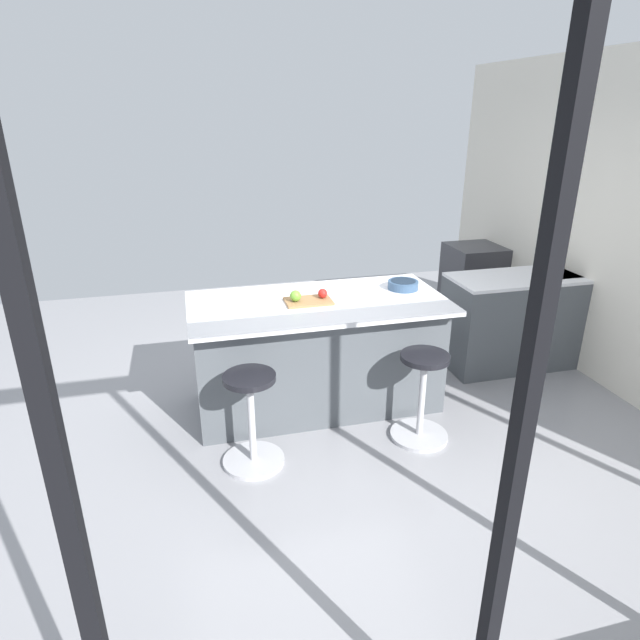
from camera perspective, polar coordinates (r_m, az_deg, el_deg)
name	(u,v)px	position (r m, az deg, el deg)	size (l,w,h in m)	color
ground_plane	(314,410)	(4.53, -0.68, -9.62)	(7.06, 7.06, 0.00)	gray
window_panel_rear	(512,489)	(1.83, 19.86, -16.69)	(5.43, 0.12, 2.85)	silver
interior_partition_left	(620,225)	(5.31, 29.44, 8.81)	(0.12, 5.23, 2.85)	silver
sink_cabinet	(539,317)	(5.63, 22.42, 0.26)	(1.85, 0.60, 1.18)	#4C5156
oven_range	(473,282)	(6.63, 16.04, 3.98)	(0.60, 0.61, 0.87)	#38383D
kitchen_island	(317,353)	(4.40, -0.31, -3.51)	(2.03, 1.00, 0.95)	#4C5156
stool_by_window	(422,399)	(4.10, 10.84, -8.34)	(0.44, 0.44, 0.70)	#B7B7BC
stool_middle	(252,422)	(3.79, -7.33, -10.84)	(0.44, 0.44, 0.70)	#B7B7BC
cutting_board	(308,301)	(4.15, -1.25, 2.04)	(0.36, 0.24, 0.02)	olive
apple_red	(323,293)	(4.17, 0.28, 2.87)	(0.07, 0.07, 0.07)	red
apple_green	(295,296)	(4.10, -2.64, 2.59)	(0.09, 0.09, 0.09)	#609E2D
fruit_bowl	(403,284)	(4.50, 8.89, 3.79)	(0.25, 0.25, 0.07)	#334C6B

